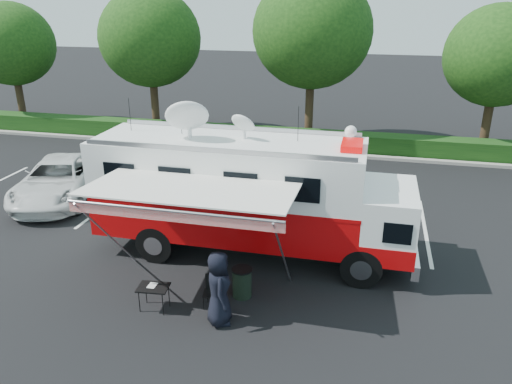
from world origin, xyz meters
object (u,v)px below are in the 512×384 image
trash_bin (242,282)px  folding_table (153,288)px  command_truck (250,194)px  white_suv (62,198)px

trash_bin → folding_table: bearing=-151.8°
command_truck → folding_table: (-1.68, -3.55, -1.38)m
folding_table → trash_bin: trash_bin is taller
white_suv → trash_bin: size_ratio=6.77×
white_suv → command_truck: bearing=-33.2°
white_suv → folding_table: 9.34m
white_suv → trash_bin: bearing=-45.5°
command_truck → trash_bin: (0.39, -2.44, -1.59)m
command_truck → trash_bin: 2.94m
command_truck → folding_table: 4.17m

